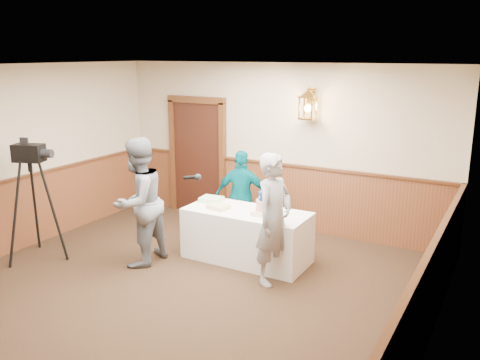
% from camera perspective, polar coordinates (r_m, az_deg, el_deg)
% --- Properties ---
extents(ground, '(7.00, 7.00, 0.00)m').
position_cam_1_polar(ground, '(6.28, -10.15, -14.22)').
color(ground, black).
rests_on(ground, ground).
extents(room_shell, '(6.02, 7.02, 2.81)m').
position_cam_1_polar(room_shell, '(6.09, -8.47, 0.34)').
color(room_shell, beige).
rests_on(room_shell, ground).
extents(display_table, '(1.80, 0.80, 0.75)m').
position_cam_1_polar(display_table, '(7.42, 0.76, -6.24)').
color(display_table, white).
rests_on(display_table, ground).
extents(tiered_cake, '(0.36, 0.36, 0.33)m').
position_cam_1_polar(tiered_cake, '(7.11, 2.82, -2.89)').
color(tiered_cake, '#FBE2BE').
rests_on(tiered_cake, display_table).
extents(sheet_cake_yellow, '(0.32, 0.27, 0.06)m').
position_cam_1_polar(sheet_cake_yellow, '(7.38, -2.44, -3.04)').
color(sheet_cake_yellow, '#D4B47E').
rests_on(sheet_cake_yellow, display_table).
extents(sheet_cake_green, '(0.34, 0.28, 0.07)m').
position_cam_1_polar(sheet_cake_green, '(7.73, -3.22, -2.19)').
color(sheet_cake_green, '#BDECA7').
rests_on(sheet_cake_green, display_table).
extents(interviewer, '(1.51, 0.89, 1.83)m').
position_cam_1_polar(interviewer, '(7.27, -11.32, -2.47)').
color(interviewer, slate).
rests_on(interviewer, ground).
extents(baker, '(0.52, 0.69, 1.73)m').
position_cam_1_polar(baker, '(6.58, 3.83, -4.40)').
color(baker, gray).
rests_on(baker, ground).
extents(assistant_p, '(0.93, 0.61, 1.47)m').
position_cam_1_polar(assistant_p, '(8.06, 0.24, -1.85)').
color(assistant_p, '#005963').
rests_on(assistant_p, ground).
extents(tv_camera_rig, '(0.67, 0.63, 1.71)m').
position_cam_1_polar(tv_camera_rig, '(7.92, -22.08, -2.97)').
color(tv_camera_rig, black).
rests_on(tv_camera_rig, ground).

